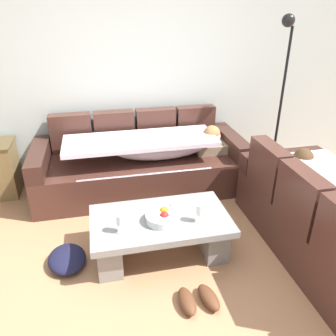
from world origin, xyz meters
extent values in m
plane|color=#AF7952|center=(0.00, 0.00, 0.00)|extent=(14.00, 14.00, 0.00)
cube|color=#B5BFBA|center=(0.00, 2.15, 1.35)|extent=(9.00, 0.10, 2.70)
cube|color=#45271F|center=(-0.03, 1.60, 0.21)|extent=(2.42, 0.92, 0.42)
cube|color=#45271F|center=(-0.80, 1.98, 0.65)|extent=(0.48, 0.16, 0.46)
cube|color=#45271F|center=(-0.29, 1.98, 0.65)|extent=(0.48, 0.16, 0.46)
cube|color=#45271F|center=(0.23, 1.98, 0.65)|extent=(0.48, 0.16, 0.46)
cube|color=#45271F|center=(0.74, 1.98, 0.65)|extent=(0.48, 0.16, 0.46)
cube|color=#371F19|center=(-1.15, 1.60, 0.52)|extent=(0.18, 0.92, 0.20)
cube|color=#371F19|center=(1.09, 1.60, 0.52)|extent=(0.18, 0.92, 0.20)
cube|color=gray|center=(0.82, 1.59, 0.47)|extent=(0.36, 0.28, 0.11)
sphere|color=beige|center=(0.82, 1.55, 0.64)|extent=(0.21, 0.21, 0.21)
sphere|color=#9E7042|center=(0.82, 1.55, 0.67)|extent=(0.20, 0.20, 0.20)
ellipsoid|color=silver|center=(0.20, 1.55, 0.56)|extent=(1.10, 0.44, 0.28)
cube|color=silver|center=(-0.03, 1.53, 0.66)|extent=(1.70, 0.60, 0.05)
cube|color=silver|center=(-0.03, 1.16, 0.23)|extent=(1.44, 0.04, 0.38)
cube|color=#45271F|center=(1.43, 0.05, 0.21)|extent=(0.92, 2.04, 0.42)
cube|color=#45271F|center=(1.05, 0.05, 0.65)|extent=(0.16, 0.53, 0.46)
cube|color=#45271F|center=(1.05, 0.60, 0.65)|extent=(0.16, 0.53, 0.46)
cube|color=#371F19|center=(1.43, 0.97, 0.52)|extent=(0.92, 0.18, 0.20)
cube|color=gray|center=(1.44, 0.70, 0.47)|extent=(0.28, 0.36, 0.11)
sphere|color=beige|center=(1.48, 0.70, 0.64)|extent=(0.21, 0.21, 0.21)
sphere|color=#4C331E|center=(1.48, 0.70, 0.67)|extent=(0.20, 0.20, 0.20)
cube|color=gray|center=(-0.03, 0.40, 0.35)|extent=(1.20, 0.68, 0.06)
cube|color=gray|center=(-0.49, 0.40, 0.16)|extent=(0.20, 0.54, 0.32)
cube|color=gray|center=(0.43, 0.40, 0.16)|extent=(0.20, 0.54, 0.32)
cylinder|color=silver|center=(-0.02, 0.34, 0.42)|extent=(0.28, 0.28, 0.07)
sphere|color=red|center=(-0.01, 0.33, 0.44)|extent=(0.08, 0.08, 0.08)
sphere|color=orange|center=(0.01, 0.41, 0.44)|extent=(0.08, 0.08, 0.08)
cylinder|color=silver|center=(-0.38, 0.27, 0.38)|extent=(0.06, 0.06, 0.01)
cylinder|color=silver|center=(-0.38, 0.27, 0.42)|extent=(0.01, 0.01, 0.07)
cylinder|color=silver|center=(-0.38, 0.27, 0.50)|extent=(0.07, 0.07, 0.08)
cylinder|color=silver|center=(0.28, 0.28, 0.38)|extent=(0.06, 0.06, 0.01)
cylinder|color=silver|center=(0.28, 0.28, 0.42)|extent=(0.01, 0.01, 0.07)
cylinder|color=silver|center=(0.28, 0.28, 0.50)|extent=(0.07, 0.07, 0.08)
cube|color=white|center=(0.23, 0.47, 0.39)|extent=(0.31, 0.25, 0.01)
cylinder|color=black|center=(1.73, 1.67, 0.01)|extent=(0.28, 0.28, 0.02)
cylinder|color=black|center=(1.73, 1.67, 0.92)|extent=(0.03, 0.03, 1.80)
sphere|color=black|center=(1.61, 1.57, 1.88)|extent=(0.14, 0.14, 0.14)
ellipsoid|color=#59331E|center=(0.05, -0.24, 0.04)|extent=(0.13, 0.27, 0.09)
ellipsoid|color=#59331E|center=(0.22, -0.24, 0.04)|extent=(0.17, 0.29, 0.09)
ellipsoid|color=#191933|center=(-0.85, 0.42, 0.06)|extent=(0.38, 0.45, 0.12)
camera|label=1|loc=(-0.48, -1.98, 2.05)|focal=36.06mm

